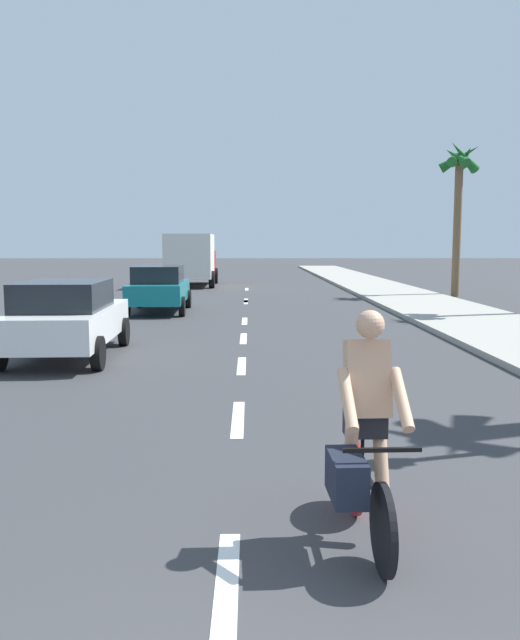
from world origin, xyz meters
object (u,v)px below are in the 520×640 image
(delivery_truck, at_px, (191,258))
(cyclist, at_px, (363,439))
(parked_car_teal, at_px, (159,287))
(parked_car_white, at_px, (66,317))
(palm_tree_far, at_px, (459,179))

(delivery_truck, bearing_deg, cyclist, -82.80)
(cyclist, height_order, delivery_truck, delivery_truck)
(parked_car_teal, height_order, delivery_truck, delivery_truck)
(parked_car_white, height_order, delivery_truck, delivery_truck)
(parked_car_teal, height_order, palm_tree_far, palm_tree_far)
(palm_tree_far, bearing_deg, delivery_truck, 148.86)
(cyclist, bearing_deg, parked_car_white, -62.95)
(parked_car_white, distance_m, palm_tree_far, 20.08)
(delivery_truck, bearing_deg, palm_tree_far, -31.50)
(parked_car_teal, bearing_deg, delivery_truck, 89.19)
(cyclist, xyz_separation_m, parked_car_teal, (-3.94, 17.10, 0.01))
(parked_car_teal, relative_size, delivery_truck, 0.68)
(cyclist, distance_m, parked_car_teal, 17.55)
(parked_car_teal, xyz_separation_m, palm_tree_far, (12.04, 6.19, 4.20))
(parked_car_white, height_order, parked_car_teal, same)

